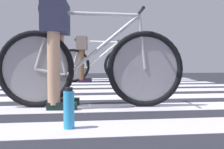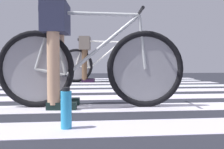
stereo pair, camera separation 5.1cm
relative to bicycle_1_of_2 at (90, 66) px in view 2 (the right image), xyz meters
The scene contains 7 objects.
ground 1.31m from the bicycle_1_of_2, 81.67° to the left, with size 18.00×14.00×0.02m.
crosswalk_markings 1.50m from the bicycle_1_of_2, 84.11° to the left, with size 5.42×6.52×0.00m.
bicycle_1_of_2 is the anchor object (origin of this frame).
cyclist_1_of_2 0.39m from the bicycle_1_of_2, behind, with size 0.34×0.43×0.97m.
bicycle_2_of_2 3.34m from the bicycle_1_of_2, 84.72° to the left, with size 1.73×0.52×0.93m.
cyclist_2_of_2 3.36m from the bicycle_1_of_2, 90.03° to the left, with size 0.35×0.43×0.97m.
water_bottle 0.89m from the bicycle_1_of_2, 102.12° to the right, with size 0.07×0.07×0.26m.
Camera 2 is at (-0.26, -3.80, 0.44)m, focal length 44.12 mm.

